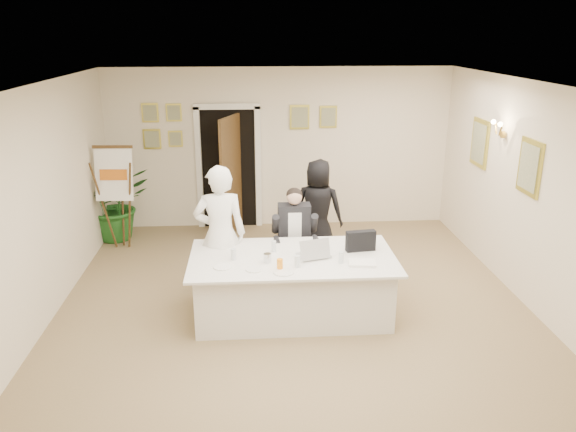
% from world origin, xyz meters
% --- Properties ---
extents(floor, '(7.00, 7.00, 0.00)m').
position_xyz_m(floor, '(0.00, 0.00, 0.00)').
color(floor, olive).
rests_on(floor, ground).
extents(ceiling, '(6.00, 7.00, 0.02)m').
position_xyz_m(ceiling, '(0.00, 0.00, 2.80)').
color(ceiling, white).
rests_on(ceiling, wall_back).
extents(wall_back, '(6.00, 0.10, 2.80)m').
position_xyz_m(wall_back, '(0.00, 3.50, 1.40)').
color(wall_back, beige).
rests_on(wall_back, floor).
extents(wall_front, '(6.00, 0.10, 2.80)m').
position_xyz_m(wall_front, '(0.00, -3.50, 1.40)').
color(wall_front, beige).
rests_on(wall_front, floor).
extents(wall_left, '(0.10, 7.00, 2.80)m').
position_xyz_m(wall_left, '(-3.00, 0.00, 1.40)').
color(wall_left, beige).
rests_on(wall_left, floor).
extents(wall_right, '(0.10, 7.00, 2.80)m').
position_xyz_m(wall_right, '(3.00, 0.00, 1.40)').
color(wall_right, beige).
rests_on(wall_right, floor).
extents(doorway, '(1.14, 0.86, 2.20)m').
position_xyz_m(doorway, '(-0.88, 3.32, 1.04)').
color(doorway, black).
rests_on(doorway, floor).
extents(pictures_back_wall, '(3.40, 0.06, 0.80)m').
position_xyz_m(pictures_back_wall, '(-0.80, 3.47, 1.85)').
color(pictures_back_wall, gold).
rests_on(pictures_back_wall, wall_back).
extents(pictures_right_wall, '(0.06, 2.20, 0.80)m').
position_xyz_m(pictures_right_wall, '(2.97, 1.20, 1.75)').
color(pictures_right_wall, gold).
rests_on(pictures_right_wall, wall_right).
extents(wall_sconce, '(0.20, 0.30, 0.24)m').
position_xyz_m(wall_sconce, '(2.90, 1.20, 2.10)').
color(wall_sconce, '#AF8B38').
rests_on(wall_sconce, wall_right).
extents(conference_table, '(2.49, 1.34, 0.78)m').
position_xyz_m(conference_table, '(-0.03, 0.04, 0.39)').
color(conference_table, white).
rests_on(conference_table, floor).
extents(seated_man, '(0.63, 0.66, 1.40)m').
position_xyz_m(seated_man, '(0.06, 0.92, 0.70)').
color(seated_man, black).
rests_on(seated_man, floor).
extents(flip_chart, '(0.59, 0.38, 1.67)m').
position_xyz_m(flip_chart, '(-2.63, 2.46, 0.77)').
color(flip_chart, '#3A2712').
rests_on(flip_chart, floor).
extents(standing_man, '(0.70, 0.49, 1.82)m').
position_xyz_m(standing_man, '(-0.92, 0.50, 0.91)').
color(standing_man, white).
rests_on(standing_man, floor).
extents(standing_woman, '(0.87, 0.69, 1.55)m').
position_xyz_m(standing_woman, '(0.50, 1.90, 0.78)').
color(standing_woman, black).
rests_on(standing_woman, floor).
extents(potted_palm, '(1.45, 1.42, 1.23)m').
position_xyz_m(potted_palm, '(-2.80, 2.93, 0.61)').
color(potted_palm, '#1C551C').
rests_on(potted_palm, floor).
extents(laptop, '(0.47, 0.47, 0.28)m').
position_xyz_m(laptop, '(0.23, 0.04, 0.91)').
color(laptop, '#B7BABC').
rests_on(laptop, conference_table).
extents(laptop_bag, '(0.38, 0.15, 0.26)m').
position_xyz_m(laptop_bag, '(0.83, 0.18, 0.90)').
color(laptop_bag, black).
rests_on(laptop_bag, conference_table).
extents(paper_stack, '(0.34, 0.26, 0.03)m').
position_xyz_m(paper_stack, '(0.77, -0.25, 0.79)').
color(paper_stack, white).
rests_on(paper_stack, conference_table).
extents(plate_left, '(0.26, 0.26, 0.01)m').
position_xyz_m(plate_left, '(-0.86, -0.23, 0.78)').
color(plate_left, white).
rests_on(plate_left, conference_table).
extents(plate_mid, '(0.22, 0.22, 0.01)m').
position_xyz_m(plate_mid, '(-0.50, -0.33, 0.78)').
color(plate_mid, white).
rests_on(plate_mid, conference_table).
extents(plate_near, '(0.27, 0.27, 0.01)m').
position_xyz_m(plate_near, '(-0.17, -0.43, 0.78)').
color(plate_near, white).
rests_on(plate_near, conference_table).
extents(glass_a, '(0.06, 0.06, 0.14)m').
position_xyz_m(glass_a, '(-0.74, -0.01, 0.84)').
color(glass_a, silver).
rests_on(glass_a, conference_table).
extents(glass_b, '(0.08, 0.08, 0.14)m').
position_xyz_m(glass_b, '(-0.00, -0.27, 0.84)').
color(glass_b, silver).
rests_on(glass_b, conference_table).
extents(glass_c, '(0.07, 0.07, 0.14)m').
position_xyz_m(glass_c, '(0.52, -0.19, 0.84)').
color(glass_c, silver).
rests_on(glass_c, conference_table).
extents(glass_d, '(0.07, 0.07, 0.14)m').
position_xyz_m(glass_d, '(-0.25, 0.22, 0.84)').
color(glass_d, silver).
rests_on(glass_d, conference_table).
extents(oj_glass, '(0.09, 0.09, 0.13)m').
position_xyz_m(oj_glass, '(-0.21, -0.34, 0.84)').
color(oj_glass, orange).
rests_on(oj_glass, conference_table).
extents(steel_jug, '(0.11, 0.11, 0.11)m').
position_xyz_m(steel_jug, '(-0.34, -0.12, 0.83)').
color(steel_jug, silver).
rests_on(steel_jug, conference_table).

